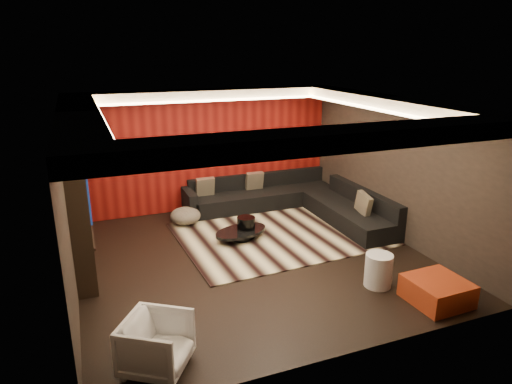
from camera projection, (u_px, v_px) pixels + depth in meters
name	position (u px, v px, depth m)	size (l,w,h in m)	color
floor	(253.00, 258.00, 8.34)	(6.00, 6.00, 0.02)	black
ceiling	(252.00, 102.00, 7.49)	(6.00, 6.00, 0.02)	silver
wall_back	(206.00, 150.00, 10.59)	(6.00, 0.02, 2.80)	black
wall_left	(66.00, 205.00, 6.87)	(0.02, 6.00, 2.80)	black
wall_right	(395.00, 168.00, 8.97)	(0.02, 6.00, 2.80)	black
red_feature_wall	(206.00, 150.00, 10.55)	(5.98, 0.05, 2.78)	#6B0C0A
soffit_back	(208.00, 95.00, 9.92)	(6.00, 0.60, 0.22)	silver
soffit_front	(339.00, 139.00, 5.13)	(6.00, 0.60, 0.22)	silver
soffit_left	(78.00, 119.00, 6.58)	(0.60, 4.80, 0.22)	silver
soffit_right	(388.00, 103.00, 8.47)	(0.60, 4.80, 0.22)	silver
cove_back	(212.00, 101.00, 9.65)	(4.80, 0.08, 0.04)	#FFD899
cove_front	(323.00, 141.00, 5.46)	(4.80, 0.08, 0.04)	#FFD899
cove_left	(104.00, 123.00, 6.73)	(0.08, 4.80, 0.04)	#FFD899
cove_right	(372.00, 109.00, 8.38)	(0.08, 4.80, 0.04)	#FFD899
tv_surround	(79.00, 210.00, 7.55)	(0.30, 2.00, 2.20)	black
tv_screen	(87.00, 189.00, 7.50)	(0.04, 1.30, 0.80)	black
tv_shelf	(92.00, 231.00, 7.72)	(0.04, 1.60, 0.04)	black
rug	(279.00, 234.00, 9.38)	(4.00, 3.00, 0.02)	beige
coffee_table	(241.00, 234.00, 9.08)	(1.12, 1.12, 0.19)	black
drum_stool	(246.00, 227.00, 9.14)	(0.36, 0.36, 0.43)	black
striped_pouf	(185.00, 216.00, 9.85)	(0.65, 0.65, 0.36)	#BDAC93
white_side_table	(378.00, 270.00, 7.29)	(0.44, 0.44, 0.54)	silver
orange_ottoman	(437.00, 291.00, 6.85)	(0.81, 0.81, 0.36)	#A94215
armchair	(157.00, 344.00, 5.36)	(0.72, 0.74, 0.68)	white
sectional_sofa	(294.00, 202.00, 10.52)	(3.65, 3.50, 0.75)	black
throw_pillows	(271.00, 190.00, 10.25)	(2.97, 2.75, 0.50)	tan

